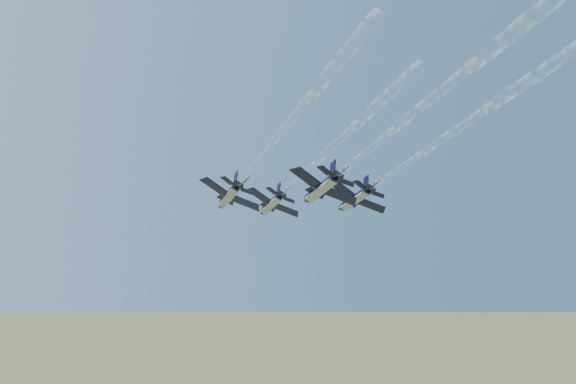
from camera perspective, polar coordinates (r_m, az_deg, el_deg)
jet_lead at (r=125.51m, az=-1.49°, el=-1.04°), size 9.76×14.77×5.59m
jet_left at (r=110.65m, az=-5.27°, el=-0.34°), size 9.76×14.77×5.59m
jet_right at (r=115.89m, az=5.96°, el=-0.59°), size 9.76×14.77×5.59m
jet_slot at (r=98.43m, az=2.97°, el=0.36°), size 9.76×14.77×5.59m
smoke_trail_lead at (r=89.08m, az=4.72°, el=1.06°), size 21.52×48.28×1.95m
smoke_trail_left at (r=73.56m, az=0.33°, el=2.55°), size 21.52×48.28×1.95m
smoke_trail_right at (r=81.81m, az=16.06°, el=1.91°), size 21.52×48.28×1.95m
smoke_trail_slot at (r=63.74m, az=14.29°, el=4.08°), size 21.52×48.28×1.95m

